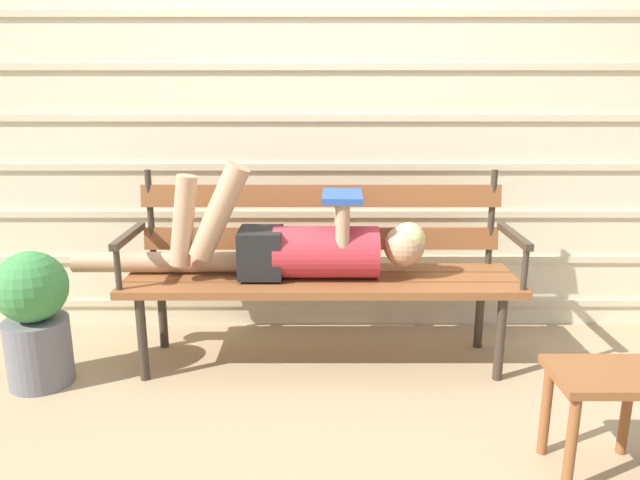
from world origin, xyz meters
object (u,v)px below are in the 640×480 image
Objects in this scene: park_bench at (320,262)px; reclining_person at (293,246)px; footstool at (603,395)px; potted_plant at (33,316)px.

park_bench is 0.17m from reclining_person.
reclining_person is at bearing -150.67° from park_bench.
potted_plant is (-2.23, 0.64, 0.03)m from footstool.
reclining_person is at bearing 10.34° from potted_plant.
footstool is 0.62× the size of potted_plant.
park_bench is 4.81× the size of footstool.
potted_plant is (-1.27, -0.28, -0.16)m from park_bench.
park_bench is at bearing 29.33° from reclining_person.
reclining_person is 1.19m from potted_plant.
footstool is at bearing -16.14° from potted_plant.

